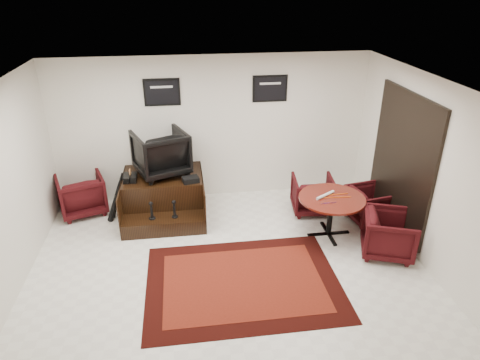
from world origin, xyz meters
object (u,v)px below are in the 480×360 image
object	(u,v)px
armchair_side	(81,192)
table_chair_corner	(389,232)
shine_chair	(161,151)
meeting_table	(332,202)
table_chair_window	(369,203)
shine_podium	(164,196)
table_chair_back	(313,193)

from	to	relation	value
armchair_side	table_chair_corner	world-z (taller)	armchair_side
shine_chair	armchair_side	size ratio (longest dim) A/B	1.10
armchair_side	meeting_table	size ratio (longest dim) A/B	0.75
shine_chair	table_chair_window	bearing A→B (deg)	145.20
shine_podium	table_chair_back	bearing A→B (deg)	-6.26
shine_chair	table_chair_corner	xyz separation A→B (m)	(3.56, -1.97, -0.81)
armchair_side	table_chair_window	bearing A→B (deg)	149.83
armchair_side	meeting_table	bearing A→B (deg)	143.05
meeting_table	table_chair_window	size ratio (longest dim) A/B	1.56
shine_podium	table_chair_back	distance (m)	2.78
table_chair_back	table_chair_window	size ratio (longest dim) A/B	1.07
table_chair_back	table_chair_corner	bearing A→B (deg)	124.29
armchair_side	table_chair_window	distance (m)	5.31
table_chair_back	table_chair_window	bearing A→B (deg)	159.50
table_chair_window	table_chair_back	bearing A→B (deg)	52.91
meeting_table	table_chair_corner	xyz separation A→B (m)	(0.74, -0.67, -0.24)
table_chair_corner	shine_podium	bearing A→B (deg)	82.95
table_chair_corner	meeting_table	bearing A→B (deg)	68.04
armchair_side	meeting_table	xyz separation A→B (m)	(4.35, -1.41, 0.22)
meeting_table	table_chair_corner	bearing A→B (deg)	-42.01
shine_podium	table_chair_window	world-z (taller)	shine_podium
shine_chair	meeting_table	xyz separation A→B (m)	(2.82, -1.30, -0.57)
armchair_side	table_chair_corner	size ratio (longest dim) A/B	1.04
shine_chair	meeting_table	distance (m)	3.16
meeting_table	table_chair_back	xyz separation A→B (m)	(-0.05, 0.85, -0.26)
table_chair_window	shine_podium	bearing A→B (deg)	68.26
armchair_side	table_chair_back	bearing A→B (deg)	153.62
shine_podium	table_chair_corner	bearing A→B (deg)	-27.10
meeting_table	table_chair_corner	size ratio (longest dim) A/B	1.40
shine_podium	armchair_side	world-z (taller)	armchair_side
shine_podium	table_chair_corner	world-z (taller)	table_chair_corner
shine_podium	table_chair_corner	size ratio (longest dim) A/B	1.90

